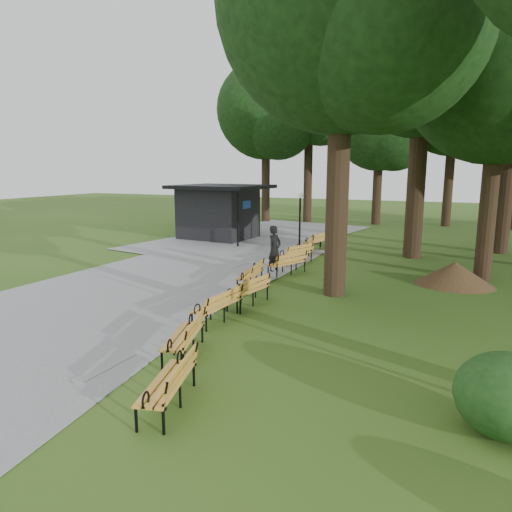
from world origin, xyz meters
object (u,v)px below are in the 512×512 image
at_px(bench_5, 287,263).
at_px(bench_7, 304,247).
at_px(person, 275,249).
at_px(bench_1, 183,336).
at_px(bench_3, 247,291).
at_px(lawn_tree_2, 424,56).
at_px(bench_8, 316,241).
at_px(bench_6, 295,254).
at_px(bench_4, 250,274).
at_px(bench_0, 167,383).
at_px(lawn_tree_1, 501,71).
at_px(bench_2, 217,305).
at_px(kiosk, 218,212).
at_px(dirt_mound, 455,274).
at_px(lawn_tree_0, 344,4).
at_px(lamp_post, 300,207).

relative_size(bench_5, bench_7, 1.00).
distance_m(person, bench_1, 8.71).
bearing_deg(bench_3, lawn_tree_2, 168.24).
distance_m(bench_3, bench_8, 10.24).
xyz_separation_m(bench_6, bench_8, (-0.17, 3.82, 0.00)).
relative_size(bench_4, bench_7, 1.00).
bearing_deg(bench_0, lawn_tree_1, 142.09).
bearing_deg(person, bench_5, -95.95).
bearing_deg(lawn_tree_1, bench_2, -129.87).
bearing_deg(bench_4, bench_5, 158.03).
bearing_deg(bench_4, lawn_tree_1, 110.85).
height_order(kiosk, dirt_mound, kiosk).
relative_size(dirt_mound, lawn_tree_0, 0.18).
xyz_separation_m(bench_0, lawn_tree_0, (0.85, 8.22, 8.27)).
height_order(bench_6, bench_7, same).
height_order(bench_2, lawn_tree_1, lawn_tree_1).
bearing_deg(person, bench_7, 13.58).
bearing_deg(bench_7, lawn_tree_1, 70.71).
xyz_separation_m(dirt_mound, lawn_tree_0, (-3.56, -2.85, 8.29)).
relative_size(lawn_tree_0, lawn_tree_1, 1.19).
bearing_deg(bench_2, bench_8, -170.69).
bearing_deg(bench_1, lawn_tree_1, 132.28).
bearing_deg(bench_0, lawn_tree_0, 159.48).
bearing_deg(bench_3, lawn_tree_1, 143.28).
bearing_deg(bench_5, bench_8, -153.63).
distance_m(bench_1, bench_6, 10.45).
height_order(bench_5, lawn_tree_1, lawn_tree_1).
relative_size(dirt_mound, bench_3, 1.18).
bearing_deg(bench_8, lawn_tree_1, 78.01).
bearing_deg(bench_4, bench_2, 1.01).
bearing_deg(lawn_tree_2, bench_3, -111.06).
bearing_deg(bench_3, bench_5, -166.94).
height_order(bench_5, lawn_tree_0, lawn_tree_0).
xyz_separation_m(bench_1, bench_5, (-0.61, 8.37, 0.00)).
distance_m(person, bench_3, 4.70).
relative_size(lamp_post, bench_0, 1.49).
distance_m(bench_8, lawn_tree_1, 10.78).
distance_m(bench_1, bench_7, 12.15).
relative_size(bench_6, lawn_tree_0, 0.15).
bearing_deg(bench_0, dirt_mound, 143.67).
xyz_separation_m(lamp_post, bench_4, (1.06, -8.70, -1.63)).
height_order(dirt_mound, bench_0, bench_0).
relative_size(bench_1, bench_4, 1.00).
bearing_deg(bench_0, lamp_post, 175.94).
bearing_deg(bench_8, bench_1, 19.98).
bearing_deg(lawn_tree_1, bench_0, -113.30).
bearing_deg(lawn_tree_2, dirt_mound, -69.24).
relative_size(kiosk, bench_6, 2.61).
distance_m(bench_7, bench_8, 2.13).
bearing_deg(bench_4, person, 172.47).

